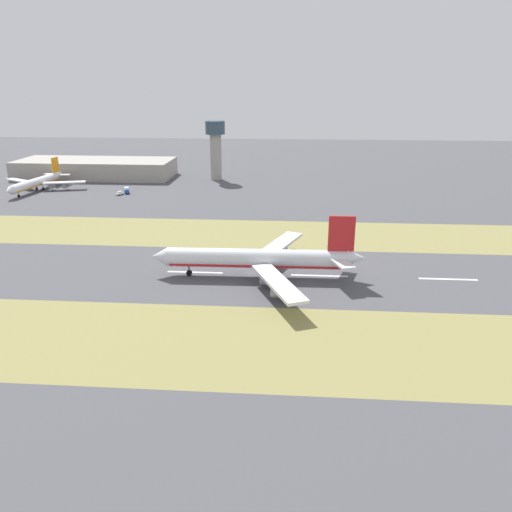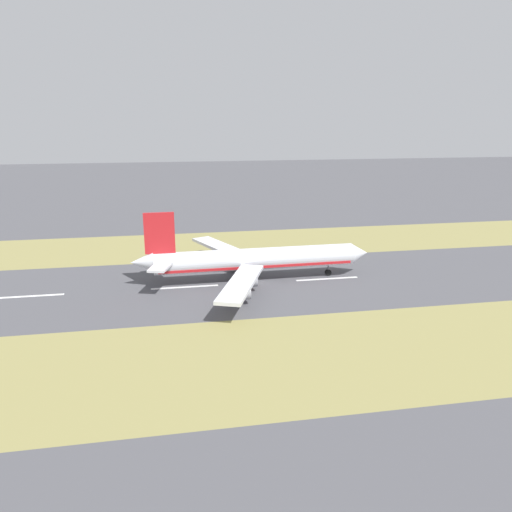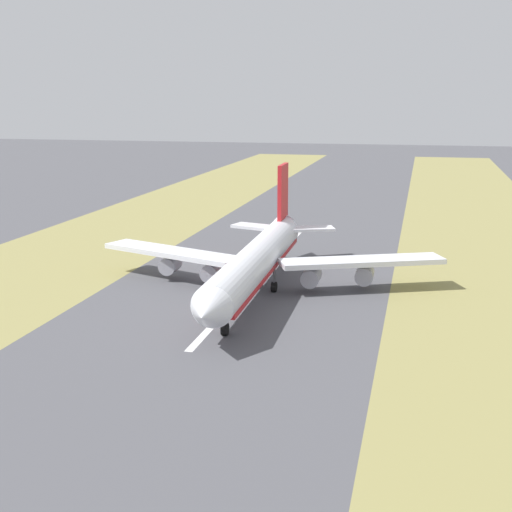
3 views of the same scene
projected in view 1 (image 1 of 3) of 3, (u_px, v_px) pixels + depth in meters
name	position (u px, v px, depth m)	size (l,w,h in m)	color
ground_plane	(253.00, 274.00, 159.87)	(800.00, 800.00, 0.00)	#4C4C51
grass_median_west	(237.00, 343.00, 117.51)	(40.00, 600.00, 0.01)	olive
grass_median_east	(262.00, 234.00, 202.23)	(40.00, 600.00, 0.01)	olive
centreline_dash_near	(448.00, 279.00, 155.52)	(1.20, 18.00, 0.01)	silver
centreline_dash_mid	(319.00, 276.00, 158.35)	(1.20, 18.00, 0.01)	silver
centreline_dash_far	(195.00, 272.00, 161.19)	(1.20, 18.00, 0.01)	silver
airplane_main_jet	(262.00, 259.00, 155.22)	(64.13, 67.09, 20.20)	silver
terminal_building	(96.00, 168.00, 321.08)	(36.00, 98.59, 11.10)	#A39E93
control_tower	(216.00, 144.00, 307.56)	(12.00, 12.00, 35.85)	#A39E93
airplane_parked_apron	(38.00, 182.00, 281.58)	(53.02, 50.30, 15.94)	white
service_truck	(127.00, 190.00, 275.06)	(6.39, 4.35, 3.10)	#1E51B2
apron_car	(120.00, 193.00, 270.84)	(4.72, 3.69, 2.03)	white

